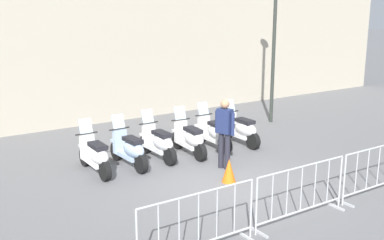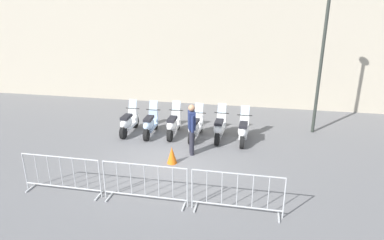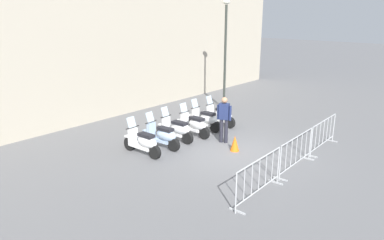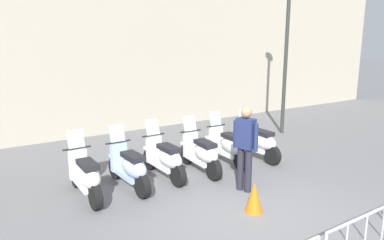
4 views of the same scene
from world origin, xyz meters
name	(u,v)px [view 3 (image 3 of 4)]	position (x,y,z in m)	size (l,w,h in m)	color
ground_plane	(233,151)	(0.00, 0.00, 0.00)	(120.00, 120.00, 0.00)	slate
building_facade	(86,0)	(-1.56, 7.87, 5.29)	(28.00, 2.40, 10.57)	#B2A893
motorcycle_0	(143,142)	(-2.59, 1.70, 0.45)	(0.67, 1.72, 1.24)	black
motorcycle_1	(162,136)	(-1.72, 1.86, 0.45)	(0.72, 1.70, 1.24)	black
motorcycle_2	(176,129)	(-0.87, 2.15, 0.45)	(0.69, 1.71, 1.24)	black
motorcycle_3	(194,125)	(0.01, 2.18, 0.45)	(0.60, 1.72, 1.24)	black
motorcycle_4	(205,119)	(0.86, 2.48, 0.45)	(0.65, 1.72, 1.24)	black
motorcycle_5	(220,116)	(1.75, 2.55, 0.45)	(0.66, 1.72, 1.24)	black
barrier_segment_0	(259,178)	(-1.81, -2.68, 0.53)	(2.17, 0.83, 1.07)	#B2B5B7
barrier_segment_1	(296,153)	(0.44, -2.23, 0.53)	(2.17, 0.83, 1.07)	#B2B5B7
barrier_segment_2	(323,134)	(2.69, -1.79, 0.53)	(2.17, 0.83, 1.07)	#B2B5B7
street_lamp	(225,44)	(4.04, 4.64, 3.25)	(0.36, 0.36, 5.32)	#2D332D
officer_near_row_end	(224,117)	(0.40, 0.90, 0.98)	(0.37, 0.49, 1.73)	#23232D
traffic_cone	(235,143)	(0.09, 0.02, 0.28)	(0.32, 0.32, 0.55)	orange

